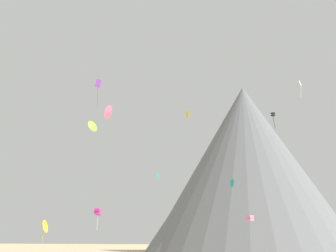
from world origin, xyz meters
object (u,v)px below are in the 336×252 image
object	(u,v)px
rock_massif	(245,178)
kite_teal_low	(233,183)
kite_yellow_low	(45,227)
kite_pink_low	(250,219)
kite_black_high	(273,115)
kite_white_high	(300,86)
kite_violet_high	(98,86)
kite_gold_high	(188,114)
kite_lime_mid	(93,126)
kite_rainbow_mid	(109,112)
kite_cyan_mid	(157,176)
kite_magenta_low	(98,212)

from	to	relation	value
rock_massif	kite_teal_low	size ratio (longest dim) A/B	23.58
rock_massif	kite_yellow_low	distance (m)	64.85
kite_pink_low	kite_black_high	size ratio (longest dim) A/B	1.29
kite_white_high	kite_violet_high	size ratio (longest dim) A/B	0.80
kite_white_high	kite_violet_high	bearing A→B (deg)	-157.77
kite_gold_high	kite_black_high	bearing A→B (deg)	88.79
kite_gold_high	kite_yellow_low	distance (m)	35.38
kite_lime_mid	kite_gold_high	bearing A→B (deg)	-35.59
kite_rainbow_mid	kite_gold_high	xyz separation A→B (m)	(8.18, 23.96, 6.25)
kite_cyan_mid	kite_gold_high	bearing A→B (deg)	-163.09
kite_white_high	kite_lime_mid	xyz separation A→B (m)	(-41.58, -25.95, -14.50)
kite_pink_low	kite_black_high	world-z (taller)	kite_black_high
rock_massif	kite_violet_high	size ratio (longest dim) A/B	14.92
kite_teal_low	kite_rainbow_mid	bearing A→B (deg)	108.85
kite_rainbow_mid	kite_lime_mid	bearing A→B (deg)	36.59
rock_massif	kite_magenta_low	size ratio (longest dim) A/B	16.69
rock_massif	kite_cyan_mid	xyz separation A→B (m)	(-19.68, -29.61, -2.95)
kite_rainbow_mid	kite_teal_low	world-z (taller)	kite_rainbow_mid
kite_magenta_low	kite_cyan_mid	bearing A→B (deg)	-170.94
kite_yellow_low	kite_rainbow_mid	bearing A→B (deg)	43.90
rock_massif	kite_pink_low	bearing A→B (deg)	-87.31
kite_violet_high	kite_magenta_low	xyz separation A→B (m)	(-8.89, 24.57, -21.69)
kite_teal_low	kite_violet_high	xyz separation A→B (m)	(-23.79, -9.35, 17.67)
kite_black_high	kite_white_high	bearing A→B (deg)	-163.98
kite_rainbow_mid	kite_magenta_low	distance (m)	41.05
kite_rainbow_mid	kite_white_high	size ratio (longest dim) A/B	0.52
kite_rainbow_mid	kite_teal_low	xyz separation A→B (m)	(17.12, 20.56, -8.73)
kite_yellow_low	kite_teal_low	bearing A→B (deg)	94.19
kite_white_high	kite_lime_mid	size ratio (longest dim) A/B	1.78
kite_lime_mid	kite_pink_low	xyz separation A→B (m)	(28.13, 22.08, -16.78)
kite_white_high	kite_magenta_low	size ratio (longest dim) A/B	0.90
kite_teal_low	kite_cyan_mid	bearing A→B (deg)	17.36
kite_teal_low	kite_gold_high	bearing A→B (deg)	37.80
kite_magenta_low	kite_pink_low	bearing A→B (deg)	-174.87
kite_white_high	kite_magenta_low	world-z (taller)	kite_white_high
kite_gold_high	kite_pink_low	size ratio (longest dim) A/B	0.31
kite_rainbow_mid	kite_gold_high	world-z (taller)	kite_gold_high
kite_lime_mid	kite_cyan_mid	size ratio (longest dim) A/B	2.55
kite_black_high	kite_yellow_low	xyz separation A→B (m)	(-42.95, -20.18, -24.64)
kite_pink_low	kite_yellow_low	distance (m)	42.82
kite_lime_mid	kite_pink_low	distance (m)	39.50
kite_violet_high	kite_yellow_low	bearing A→B (deg)	-17.70
kite_lime_mid	kite_rainbow_mid	bearing A→B (deg)	-124.64
kite_lime_mid	kite_black_high	distance (m)	40.36
kite_lime_mid	kite_yellow_low	size ratio (longest dim) A/B	0.66
kite_magenta_low	rock_massif	bearing A→B (deg)	-133.31
kite_teal_low	kite_magenta_low	bearing A→B (deg)	33.66
kite_teal_low	kite_cyan_mid	world-z (taller)	kite_cyan_mid
kite_magenta_low	kite_white_high	bearing A→B (deg)	-170.55
rock_massif	kite_cyan_mid	bearing A→B (deg)	-123.61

